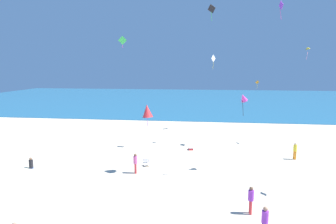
{
  "coord_description": "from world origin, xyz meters",
  "views": [
    {
      "loc": [
        2.41,
        -14.02,
        7.86
      ],
      "look_at": [
        0.0,
        5.18,
        4.85
      ],
      "focal_mm": 30.93,
      "sensor_mm": 36.0,
      "label": 1
    }
  ],
  "objects_px": {
    "person_7": "(265,220)",
    "kite_black": "(212,9)",
    "person_6": "(135,162)",
    "kite_purple": "(281,6)",
    "kite_magenta": "(243,98)",
    "kite_green": "(123,40)",
    "person_5": "(295,150)",
    "kite_red": "(147,111)",
    "kite_yellow": "(307,48)",
    "person_1": "(31,166)",
    "person_3": "(251,198)",
    "kite_white": "(213,59)",
    "cooler_box": "(191,148)",
    "kite_orange": "(257,82)",
    "beach_chair_far_left": "(147,163)"
  },
  "relations": [
    {
      "from": "person_7",
      "to": "kite_magenta",
      "type": "height_order",
      "value": "kite_magenta"
    },
    {
      "from": "kite_green",
      "to": "kite_black",
      "type": "distance_m",
      "value": 9.4
    },
    {
      "from": "person_1",
      "to": "kite_purple",
      "type": "height_order",
      "value": "kite_purple"
    },
    {
      "from": "beach_chair_far_left",
      "to": "person_1",
      "type": "distance_m",
      "value": 8.49
    },
    {
      "from": "person_6",
      "to": "person_3",
      "type": "bearing_deg",
      "value": -58.92
    },
    {
      "from": "kite_green",
      "to": "beach_chair_far_left",
      "type": "bearing_deg",
      "value": -62.46
    },
    {
      "from": "person_3",
      "to": "kite_green",
      "type": "distance_m",
      "value": 20.42
    },
    {
      "from": "person_6",
      "to": "kite_purple",
      "type": "xyz_separation_m",
      "value": [
        11.91,
        8.79,
        12.6
      ]
    },
    {
      "from": "person_6",
      "to": "kite_red",
      "type": "distance_m",
      "value": 3.93
    },
    {
      "from": "kite_black",
      "to": "kite_red",
      "type": "bearing_deg",
      "value": -123.16
    },
    {
      "from": "cooler_box",
      "to": "kite_orange",
      "type": "distance_m",
      "value": 21.82
    },
    {
      "from": "kite_orange",
      "to": "kite_purple",
      "type": "relative_size",
      "value": 0.7
    },
    {
      "from": "person_5",
      "to": "kite_magenta",
      "type": "xyz_separation_m",
      "value": [
        -4.96,
        -3.42,
        4.78
      ]
    },
    {
      "from": "kite_orange",
      "to": "kite_black",
      "type": "bearing_deg",
      "value": -112.32
    },
    {
      "from": "person_7",
      "to": "kite_black",
      "type": "xyz_separation_m",
      "value": [
        -2.36,
        14.77,
        12.15
      ]
    },
    {
      "from": "kite_magenta",
      "to": "kite_purple",
      "type": "distance_m",
      "value": 11.44
    },
    {
      "from": "person_7",
      "to": "kite_green",
      "type": "distance_m",
      "value": 22.2
    },
    {
      "from": "person_1",
      "to": "kite_white",
      "type": "xyz_separation_m",
      "value": [
        13.28,
        17.85,
        8.03
      ]
    },
    {
      "from": "beach_chair_far_left",
      "to": "kite_purple",
      "type": "height_order",
      "value": "kite_purple"
    },
    {
      "from": "kite_magenta",
      "to": "kite_purple",
      "type": "relative_size",
      "value": 1.02
    },
    {
      "from": "beach_chair_far_left",
      "to": "kite_black",
      "type": "bearing_deg",
      "value": 111.52
    },
    {
      "from": "person_5",
      "to": "kite_purple",
      "type": "xyz_separation_m",
      "value": [
        -0.91,
        3.87,
        12.62
      ]
    },
    {
      "from": "beach_chair_far_left",
      "to": "kite_purple",
      "type": "relative_size",
      "value": 0.42
    },
    {
      "from": "kite_magenta",
      "to": "kite_orange",
      "type": "bearing_deg",
      "value": 77.88
    },
    {
      "from": "kite_black",
      "to": "beach_chair_far_left",
      "type": "bearing_deg",
      "value": -131.92
    },
    {
      "from": "kite_green",
      "to": "person_1",
      "type": "bearing_deg",
      "value": -109.73
    },
    {
      "from": "person_1",
      "to": "kite_green",
      "type": "bearing_deg",
      "value": 122.24
    },
    {
      "from": "person_3",
      "to": "kite_black",
      "type": "distance_m",
      "value": 17.58
    },
    {
      "from": "kite_green",
      "to": "kite_orange",
      "type": "bearing_deg",
      "value": 45.33
    },
    {
      "from": "kite_green",
      "to": "kite_orange",
      "type": "xyz_separation_m",
      "value": [
        16.43,
        16.63,
        -5.02
      ]
    },
    {
      "from": "cooler_box",
      "to": "person_5",
      "type": "relative_size",
      "value": 0.43
    },
    {
      "from": "kite_red",
      "to": "person_5",
      "type": "bearing_deg",
      "value": 21.27
    },
    {
      "from": "cooler_box",
      "to": "kite_red",
      "type": "xyz_separation_m",
      "value": [
        -2.93,
        -6.47,
        4.57
      ]
    },
    {
      "from": "kite_red",
      "to": "kite_purple",
      "type": "height_order",
      "value": "kite_purple"
    },
    {
      "from": "person_3",
      "to": "kite_black",
      "type": "relative_size",
      "value": 1.04
    },
    {
      "from": "beach_chair_far_left",
      "to": "kite_red",
      "type": "distance_m",
      "value": 4.69
    },
    {
      "from": "cooler_box",
      "to": "kite_black",
      "type": "distance_m",
      "value": 13.06
    },
    {
      "from": "beach_chair_far_left",
      "to": "person_7",
      "type": "distance_m",
      "value": 11.79
    },
    {
      "from": "kite_white",
      "to": "kite_magenta",
      "type": "bearing_deg",
      "value": -82.88
    },
    {
      "from": "kite_yellow",
      "to": "person_6",
      "type": "bearing_deg",
      "value": -145.95
    },
    {
      "from": "person_5",
      "to": "kite_yellow",
      "type": "bearing_deg",
      "value": -147.42
    },
    {
      "from": "kite_green",
      "to": "person_5",
      "type": "bearing_deg",
      "value": -14.58
    },
    {
      "from": "person_7",
      "to": "kite_magenta",
      "type": "bearing_deg",
      "value": -35.85
    },
    {
      "from": "kite_red",
      "to": "kite_green",
      "type": "distance_m",
      "value": 11.43
    },
    {
      "from": "kite_purple",
      "to": "person_5",
      "type": "bearing_deg",
      "value": -76.72
    },
    {
      "from": "person_5",
      "to": "person_7",
      "type": "height_order",
      "value": "person_7"
    },
    {
      "from": "cooler_box",
      "to": "kite_magenta",
      "type": "distance_m",
      "value": 8.62
    },
    {
      "from": "person_1",
      "to": "kite_yellow",
      "type": "distance_m",
      "value": 26.59
    },
    {
      "from": "person_3",
      "to": "kite_yellow",
      "type": "relative_size",
      "value": 1.27
    },
    {
      "from": "beach_chair_far_left",
      "to": "kite_orange",
      "type": "relative_size",
      "value": 0.6
    }
  ]
}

